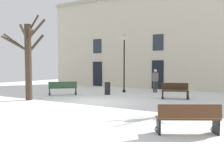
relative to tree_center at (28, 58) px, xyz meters
name	(u,v)px	position (x,y,z in m)	size (l,w,h in m)	color
ground_plane	(93,102)	(3.56, 1.20, -2.36)	(36.60, 36.60, 0.00)	white
building_facade	(162,38)	(3.56, 10.54, 1.83)	(22.88, 0.60, 8.27)	beige
tree_center	(28,58)	(0.00, 0.00, 0.00)	(1.99, 2.15, 4.72)	#423326
streetlamp	(124,57)	(2.36, 6.53, 0.17)	(0.30, 0.30, 4.16)	black
litter_bin	(107,88)	(2.19, 4.61, -1.95)	(0.40, 0.40, 0.82)	black
bench_facing_shops	(175,91)	(6.71, 4.83, -1.90)	(1.60, 1.10, 0.93)	#3D2819
bench_back_to_back_right	(188,118)	(9.61, -2.50, -1.91)	(1.74, 1.34, 0.87)	#51331E
bench_near_center_tree	(63,88)	(-0.04, 2.74, -1.88)	(1.57, 1.59, 0.90)	#2D4C33
person_strolling	(155,80)	(4.29, 7.62, -1.43)	(0.41, 0.43, 1.68)	#403D3A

